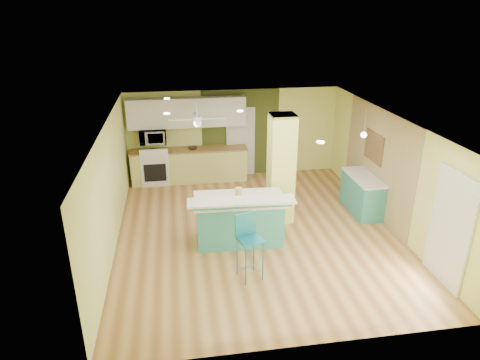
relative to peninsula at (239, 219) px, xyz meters
name	(u,v)px	position (x,y,z in m)	size (l,w,h in m)	color
floor	(256,231)	(0.43, 0.34, -0.53)	(6.00, 7.00, 0.01)	#946033
ceiling	(258,121)	(0.43, 0.34, 1.98)	(6.00, 7.00, 0.01)	white
wall_back	(233,133)	(0.43, 3.85, 0.73)	(6.00, 0.01, 2.50)	#E2E87C
wall_front	(306,275)	(0.43, -3.16, 0.73)	(6.00, 0.01, 2.50)	#E2E87C
wall_left	(110,188)	(-2.58, 0.34, 0.73)	(0.01, 7.00, 2.50)	#E2E87C
wall_right	(390,171)	(3.43, 0.34, 0.73)	(0.01, 7.00, 2.50)	#E2E87C
wood_panel	(377,162)	(3.41, 0.94, 0.73)	(0.02, 3.40, 2.50)	#988056
olive_accent	(240,133)	(0.63, 3.83, 0.73)	(2.20, 0.02, 2.50)	#3E481D
interior_door	(241,142)	(0.63, 3.80, 0.48)	(0.82, 0.05, 2.00)	silver
french_door	(450,229)	(3.40, -1.96, 0.53)	(0.04, 1.08, 2.10)	white
column	(281,169)	(1.08, 0.84, 0.73)	(0.55, 0.55, 2.50)	#DBE168
kitchen_run	(190,165)	(-0.87, 3.54, -0.05)	(3.25, 0.63, 0.94)	#D3CA6E
stove	(155,167)	(-1.82, 3.53, -0.06)	(0.76, 0.66, 1.08)	silver
upper_cabinets	(187,112)	(-0.87, 3.66, 1.43)	(3.20, 0.34, 0.80)	silver
microwave	(153,136)	(-1.82, 3.54, 0.83)	(0.70, 0.48, 0.39)	white
ceiling_fan	(197,119)	(-0.67, 2.34, 1.56)	(1.41, 1.41, 0.61)	white
pendant_lamp	(364,135)	(3.08, 1.09, 1.36)	(0.14, 0.14, 0.69)	silver
wall_decor	(374,147)	(3.39, 1.14, 1.03)	(0.03, 0.90, 0.70)	brown
peninsula	(239,219)	(0.00, 0.00, 0.00)	(2.13, 1.21, 1.13)	teal
bar_stool	(248,236)	(-0.04, -1.27, 0.31)	(0.51, 0.51, 1.24)	teal
side_counter	(362,194)	(3.13, 0.93, -0.07)	(0.60, 1.40, 0.90)	teal
fruit_bowl	(193,148)	(-0.76, 3.53, 0.45)	(0.27, 0.27, 0.07)	#3C2518
canister	(238,192)	(0.00, 0.16, 0.54)	(0.14, 0.14, 0.17)	gold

